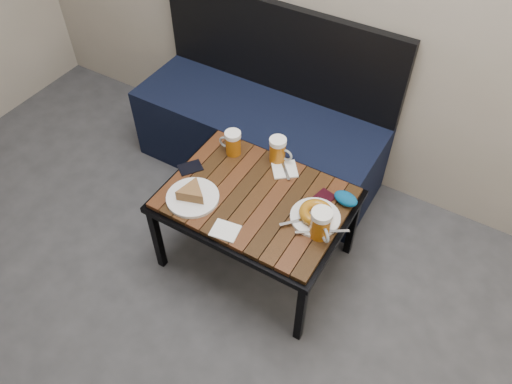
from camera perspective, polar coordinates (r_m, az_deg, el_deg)
The scene contains 12 objects.
bench at distance 2.87m, azimuth 0.41°, elevation 6.87°, with size 1.40×0.50×0.95m.
cafe_table at distance 2.28m, azimuth 0.00°, elevation -1.22°, with size 0.84×0.62×0.47m.
beer_mug_left at distance 2.41m, azimuth -2.69°, elevation 5.65°, with size 0.12×0.08×0.13m.
beer_mug_centre at distance 2.36m, azimuth 2.54°, elevation 4.82°, with size 0.12×0.08×0.13m.
beer_mug_right at distance 2.07m, azimuth 7.42°, elevation -3.66°, with size 0.13×0.12×0.14m.
plate_pie at distance 2.23m, azimuth -7.29°, elevation -0.31°, with size 0.24×0.24×0.07m.
plate_bagel at distance 2.16m, azimuth 6.81°, elevation -2.60°, with size 0.28×0.24×0.06m.
napkin_left at distance 2.36m, azimuth 3.30°, elevation 2.60°, with size 0.16×0.16×0.01m.
napkin_right at distance 2.12m, azimuth -3.54°, elevation -4.43°, with size 0.13×0.11×0.01m.
passport_navy at distance 2.39m, azimuth -7.52°, elevation 2.78°, with size 0.08×0.11×0.01m, color black.
passport_burgundy at distance 2.25m, azimuth 7.64°, elevation -0.75°, with size 0.08×0.11×0.01m, color black.
knit_pouch at distance 2.24m, azimuth 10.22°, elevation -0.75°, with size 0.11×0.07×0.05m, color navy.
Camera 1 is at (0.83, -0.11, 2.14)m, focal length 35.00 mm.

